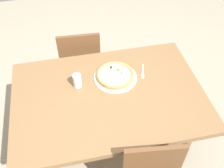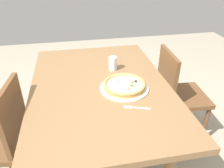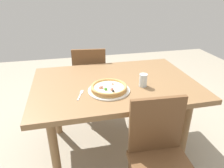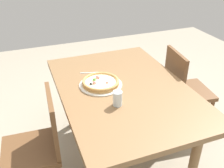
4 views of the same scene
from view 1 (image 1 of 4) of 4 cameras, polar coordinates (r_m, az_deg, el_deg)
ground_plane at (r=2.62m, az=-0.59°, el=-12.79°), size 6.00×6.00×0.00m
dining_table at (r=2.09m, az=-0.72°, el=-3.74°), size 1.45×1.00×0.73m
chair_near at (r=2.70m, az=-6.74°, el=4.93°), size 0.42×0.42×0.87m
plate at (r=2.15m, az=0.70°, el=1.42°), size 0.35×0.35×0.01m
pizza at (r=2.13m, az=0.72°, el=1.91°), size 0.30×0.30×0.05m
fork at (r=2.20m, az=6.59°, el=2.45°), size 0.07×0.16×0.00m
drinking_glass at (r=2.07m, az=-7.41°, el=0.70°), size 0.07×0.07×0.11m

